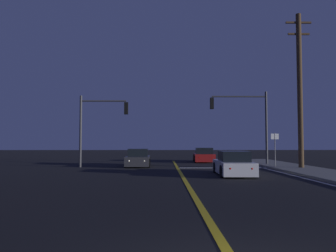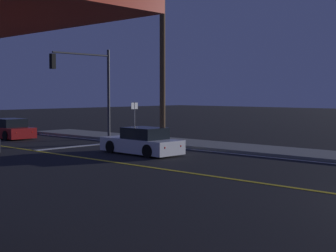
% 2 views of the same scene
% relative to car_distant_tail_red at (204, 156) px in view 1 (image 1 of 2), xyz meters
% --- Properties ---
extents(lane_line_center, '(0.20, 36.08, 0.01)m').
position_rel_car_distant_tail_red_xyz_m(lane_line_center, '(-2.81, -16.61, -0.58)').
color(lane_line_center, gold).
rests_on(lane_line_center, ground).
extents(lane_line_edge_right, '(0.16, 36.08, 0.01)m').
position_rel_car_distant_tail_red_xyz_m(lane_line_edge_right, '(3.31, -16.61, -0.58)').
color(lane_line_edge_right, silver).
rests_on(lane_line_edge_right, ground).
extents(stop_bar, '(6.37, 0.50, 0.01)m').
position_rel_car_distant_tail_red_xyz_m(stop_bar, '(0.37, -7.49, -0.58)').
color(stop_bar, silver).
rests_on(stop_bar, ground).
extents(car_distant_tail_red, '(2.07, 4.50, 1.34)m').
position_rel_car_distant_tail_red_xyz_m(car_distant_tail_red, '(0.00, 0.00, 0.00)').
color(car_distant_tail_red, maroon).
rests_on(car_distant_tail_red, ground).
extents(car_far_approaching_charcoal, '(1.91, 4.33, 1.34)m').
position_rel_car_distant_tail_red_xyz_m(car_far_approaching_charcoal, '(-5.77, -5.65, -0.00)').
color(car_far_approaching_charcoal, '#2D2D33').
rests_on(car_far_approaching_charcoal, ground).
extents(car_side_waiting_white, '(1.94, 4.50, 1.34)m').
position_rel_car_distant_tail_red_xyz_m(car_side_waiting_white, '(0.07, -12.75, -0.00)').
color(car_side_waiting_white, silver).
rests_on(car_side_waiting_white, ground).
extents(traffic_signal_near_right, '(4.56, 0.28, 5.88)m').
position_rel_car_distant_tail_red_xyz_m(traffic_signal_near_right, '(2.73, -5.19, 3.38)').
color(traffic_signal_near_right, '#38383D').
rests_on(traffic_signal_near_right, ground).
extents(traffic_signal_far_left, '(3.60, 0.28, 5.33)m').
position_rel_car_distant_tail_red_xyz_m(traffic_signal_far_left, '(-8.66, -6.59, 2.96)').
color(traffic_signal_far_left, '#38383D').
rests_on(traffic_signal_far_left, ground).
extents(utility_pole_right, '(1.75, 0.35, 10.66)m').
position_rel_car_distant_tail_red_xyz_m(utility_pole_right, '(5.46, -9.07, 4.90)').
color(utility_pole_right, '#4C3823').
rests_on(utility_pole_right, ground).
extents(street_sign_corner, '(0.56, 0.06, 2.50)m').
position_rel_car_distant_tail_red_xyz_m(street_sign_corner, '(4.06, -7.99, 1.09)').
color(street_sign_corner, slate).
rests_on(street_sign_corner, ground).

